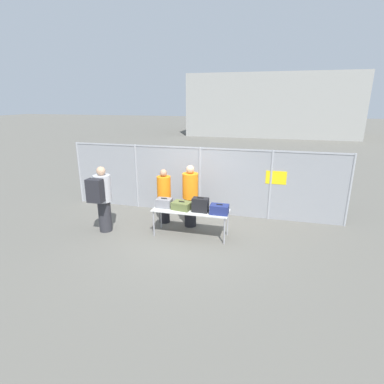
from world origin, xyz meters
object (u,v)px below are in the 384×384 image
(security_worker_near, at_px, (190,195))
(security_worker_far, at_px, (164,195))
(suitcase_navy, at_px, (219,209))
(suitcase_grey, at_px, (164,203))
(traveler_hooded, at_px, (102,197))
(inspection_table, at_px, (191,212))
(suitcase_olive, at_px, (182,206))
(suitcase_black, at_px, (200,205))
(utility_trailer, at_px, (252,188))

(security_worker_near, xyz_separation_m, security_worker_far, (-0.82, 0.06, -0.09))
(suitcase_navy, distance_m, security_worker_far, 1.95)
(suitcase_grey, xyz_separation_m, traveler_hooded, (-1.64, -0.41, 0.16))
(inspection_table, bearing_deg, traveler_hooded, -171.12)
(suitcase_olive, height_order, suitcase_black, suitcase_black)
(utility_trailer, bearing_deg, suitcase_black, -105.71)
(security_worker_far, xyz_separation_m, utility_trailer, (2.37, 3.11, -0.47))
(security_worker_near, bearing_deg, suitcase_olive, 68.92)
(suitcase_grey, relative_size, suitcase_olive, 0.77)
(suitcase_olive, relative_size, utility_trailer, 0.13)
(security_worker_far, bearing_deg, security_worker_near, -165.05)
(suitcase_grey, height_order, suitcase_black, suitcase_black)
(inspection_table, bearing_deg, suitcase_black, -11.99)
(traveler_hooded, bearing_deg, suitcase_olive, -5.03)
(suitcase_grey, height_order, suitcase_navy, suitcase_navy)
(inspection_table, relative_size, suitcase_navy, 4.33)
(security_worker_far, height_order, utility_trailer, security_worker_far)
(suitcase_navy, xyz_separation_m, utility_trailer, (0.58, 3.89, -0.49))
(suitcase_olive, bearing_deg, traveler_hooded, -170.30)
(suitcase_black, relative_size, utility_trailer, 0.10)
(suitcase_navy, bearing_deg, suitcase_black, 176.90)
(suitcase_grey, distance_m, traveler_hooded, 1.70)
(suitcase_navy, xyz_separation_m, traveler_hooded, (-3.18, -0.29, 0.16))
(suitcase_black, height_order, utility_trailer, suitcase_black)
(inspection_table, relative_size, utility_trailer, 0.48)
(suitcase_black, bearing_deg, traveler_hooded, -173.26)
(suitcase_grey, relative_size, security_worker_near, 0.23)
(suitcase_olive, relative_size, security_worker_far, 0.33)
(suitcase_black, relative_size, security_worker_far, 0.26)
(suitcase_grey, bearing_deg, traveler_hooded, -165.95)
(utility_trailer, bearing_deg, traveler_hooded, -132.00)
(suitcase_olive, bearing_deg, inspection_table, 1.66)
(inspection_table, xyz_separation_m, utility_trailer, (1.36, 3.81, -0.32))
(inspection_table, bearing_deg, suitcase_navy, -6.28)
(traveler_hooded, height_order, utility_trailer, traveler_hooded)
(suitcase_black, height_order, security_worker_far, security_worker_far)
(inspection_table, xyz_separation_m, suitcase_black, (0.28, -0.06, 0.24))
(suitcase_navy, bearing_deg, inspection_table, 173.72)
(suitcase_grey, distance_m, security_worker_near, 0.83)
(inspection_table, xyz_separation_m, traveler_hooded, (-2.40, -0.37, 0.33))
(inspection_table, relative_size, suitcase_grey, 4.90)
(inspection_table, height_order, suitcase_olive, suitcase_olive)
(inspection_table, distance_m, suitcase_grey, 0.78)
(inspection_table, relative_size, security_worker_far, 1.25)
(security_worker_near, bearing_deg, suitcase_navy, 127.94)
(suitcase_grey, bearing_deg, security_worker_far, 110.28)
(suitcase_grey, height_order, suitcase_olive, suitcase_grey)
(traveler_hooded, height_order, security_worker_near, traveler_hooded)
(suitcase_olive, relative_size, suitcase_black, 1.27)
(inspection_table, distance_m, traveler_hooded, 2.45)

